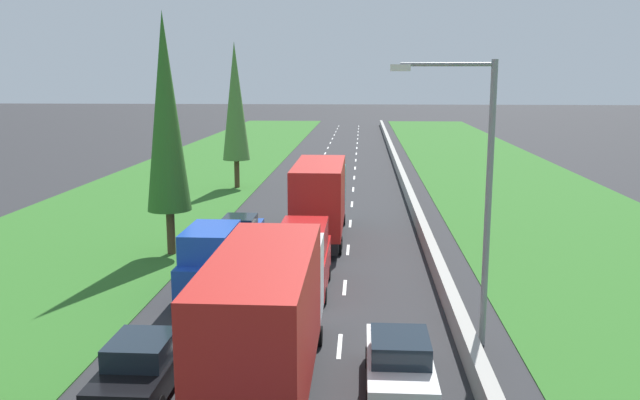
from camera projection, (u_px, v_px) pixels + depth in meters
name	position (u px, v px, depth m)	size (l,w,h in m)	color
ground_plane	(335.00, 173.00, 59.53)	(300.00, 300.00, 0.00)	#28282B
grass_verge_left	(197.00, 171.00, 60.32)	(14.00, 140.00, 0.04)	#2D6623
grass_verge_right	(497.00, 174.00, 58.63)	(14.00, 140.00, 0.04)	#2D6623
median_barrier	(399.00, 168.00, 59.10)	(0.44, 120.00, 0.85)	#9E9B93
lane_markings	(335.00, 173.00, 59.53)	(3.64, 116.00, 0.01)	white
red_box_truck_centre_lane	(268.00, 319.00, 17.48)	(2.46, 9.40, 4.18)	black
white_sedan_right_lane	(399.00, 363.00, 18.01)	(1.82, 4.50, 1.64)	white
red_van_centre_lane	(304.00, 258.00, 26.34)	(1.96, 4.90, 2.82)	red
red_box_truck_centre_lane_fourth	(320.00, 199.00, 34.76)	(2.46, 9.40, 4.18)	black
black_sedan_left_lane	(143.00, 366.00, 17.86)	(1.82, 4.50, 1.64)	black
blue_van_left_lane	(212.00, 262.00, 25.66)	(1.96, 4.90, 2.82)	#1E47B7
blue_sedan_left_lane	(240.00, 232.00, 33.22)	(1.82, 4.50, 1.64)	#1E47B7
poplar_tree_second	(166.00, 114.00, 30.88)	(2.09, 2.09, 11.49)	#4C3823
poplar_tree_third	(235.00, 102.00, 50.16)	(2.08, 2.08, 11.11)	#4C3823
street_light_mast	(478.00, 184.00, 20.39)	(3.20, 0.28, 9.00)	gray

